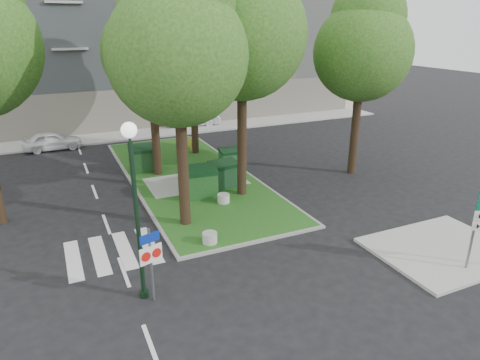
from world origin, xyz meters
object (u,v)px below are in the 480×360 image
tree_median_near_left (179,41)px  tree_median_far (192,15)px  dumpster_d (231,159)px  car_silver (192,117)px  tree_median_near_right (243,21)px  bollard_left (210,238)px  tree_street_right (364,42)px  street_lamp (135,193)px  dumpster_b (200,182)px  litter_bin (193,143)px  bollard_mid (207,191)px  dumpster_a (143,158)px  traffic_sign_pole (151,255)px  tree_median_mid (150,43)px  bollard_right (223,198)px  car_white (52,141)px  dumpster_c (224,174)px

tree_median_near_left → tree_median_far: bearing=68.7°
dumpster_d → car_silver: bearing=85.8°
tree_median_near_right → bollard_left: 9.27m
tree_street_right → street_lamp: bearing=-153.1°
tree_median_near_right → bollard_left: (-3.27, -4.06, -7.66)m
dumpster_b → litter_bin: 8.43m
dumpster_d → bollard_mid: bearing=-127.3°
tree_street_right → car_silver: size_ratio=2.26×
litter_bin → dumpster_a: bearing=-140.8°
tree_median_near_right → litter_bin: bearing=88.1°
dumpster_a → traffic_sign_pole: traffic_sign_pole is taller
tree_median_mid → bollard_mid: (1.28, -4.06, -6.67)m
tree_street_right → tree_median_far: bearing=134.2°
bollard_right → traffic_sign_pole: size_ratio=0.23×
street_lamp → tree_street_right: bearing=26.9°
tree_median_near_right → tree_median_mid: tree_median_near_right is taller
car_white → car_silver: size_ratio=0.82×
bollard_right → traffic_sign_pole: traffic_sign_pole is taller
dumpster_c → tree_median_far: bearing=75.0°
dumpster_a → bollard_mid: (1.94, -4.87, -0.51)m
tree_median_near_right → dumpster_d: tree_median_near_right is taller
car_silver → tree_median_mid: bearing=158.6°
tree_median_far → dumpster_c: 9.84m
tree_median_near_left → traffic_sign_pole: bearing=-119.0°
dumpster_a → car_white: bearing=129.7°
tree_street_right → bollard_left: bearing=-156.1°
litter_bin → car_white: bearing=155.9°
dumpster_d → bollard_left: bearing=-115.7°
bollard_mid → car_silver: 15.07m
tree_median_near_right → dumpster_a: size_ratio=6.79×
tree_street_right → dumpster_c: size_ratio=6.45×
dumpster_a → car_silver: bearing=64.9°
bollard_mid → dumpster_a: bearing=111.7°
tree_median_mid → traffic_sign_pole: tree_median_mid is taller
tree_median_near_left → street_lamp: 6.36m
tree_median_near_right → bollard_right: bearing=-151.3°
litter_bin → dumpster_b: bearing=-106.2°
dumpster_b → car_silver: size_ratio=0.38×
tree_median_near_right → car_silver: (2.38, 14.94, -7.25)m
dumpster_a → traffic_sign_pole: (-2.37, -11.87, 0.75)m
bollard_left → tree_median_mid: bearing=88.2°
tree_median_near_left → car_silver: (5.88, 16.94, -6.58)m
tree_street_right → street_lamp: 15.29m
tree_median_near_left → bollard_right: (2.16, 1.27, -7.00)m
tree_street_right → dumpster_b: size_ratio=6.00×
tree_median_near_left → tree_median_far: size_ratio=0.88×
bollard_right → car_silver: size_ratio=0.13×
litter_bin → car_silver: size_ratio=0.15×
tree_street_right → bollard_right: size_ratio=17.88×
tree_median_far → street_lamp: bearing=-115.2°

